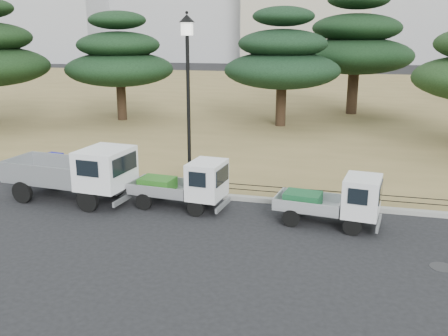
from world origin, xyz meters
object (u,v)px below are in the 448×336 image
(truck_kei_front, at_px, (185,184))
(truck_kei_rear, at_px, (335,200))
(street_lamp, at_px, (188,74))
(tarp_pile, at_px, (50,166))
(truck_large, at_px, (76,171))

(truck_kei_front, xyz_separation_m, truck_kei_rear, (4.90, -0.34, -0.03))
(truck_kei_rear, xyz_separation_m, street_lamp, (-5.26, 1.89, 3.50))
(truck_kei_rear, distance_m, street_lamp, 6.60)
(truck_kei_front, relative_size, street_lamp, 0.53)
(street_lamp, xyz_separation_m, tarp_pile, (-6.07, 0.47, -3.79))
(truck_large, bearing_deg, tarp_pile, 143.46)
(truck_kei_front, bearing_deg, tarp_pile, 167.47)
(truck_large, distance_m, truck_kei_rear, 8.80)
(truck_kei_rear, xyz_separation_m, tarp_pile, (-11.34, 2.36, -0.29))
(truck_large, height_order, tarp_pile, truck_large)
(truck_kei_front, height_order, tarp_pile, truck_kei_front)
(truck_kei_rear, bearing_deg, street_lamp, 167.10)
(truck_large, xyz_separation_m, street_lamp, (3.53, 1.80, 3.21))
(tarp_pile, bearing_deg, truck_large, -41.74)
(street_lamp, distance_m, tarp_pile, 7.17)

